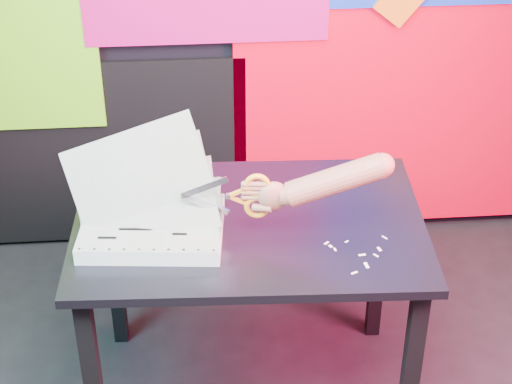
{
  "coord_description": "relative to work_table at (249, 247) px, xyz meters",
  "views": [
    {
      "loc": [
        -0.31,
        -1.69,
        2.28
      ],
      "look_at": [
        -0.14,
        0.48,
        0.87
      ],
      "focal_mm": 60.0,
      "sensor_mm": 36.0,
      "label": 1
    }
  ],
  "objects": [
    {
      "name": "scissors",
      "position": [
        -0.0,
        -0.09,
        0.25
      ],
      "size": [
        0.27,
        0.03,
        0.15
      ],
      "rotation": [
        0.0,
        0.0,
        -0.08
      ],
      "color": "silver",
      "rests_on": "printout_stack"
    },
    {
      "name": "room",
      "position": [
        0.16,
        -0.5,
        0.7
      ],
      "size": [
        3.01,
        3.01,
        2.71
      ],
      "color": "black",
      "rests_on": "ground"
    },
    {
      "name": "hand_forearm",
      "position": [
        0.21,
        -0.11,
        0.3
      ],
      "size": [
        0.43,
        0.1,
        0.19
      ],
      "rotation": [
        0.0,
        0.0,
        -0.08
      ],
      "color": "#AA5945",
      "rests_on": "work_table"
    },
    {
      "name": "backdrop",
      "position": [
        0.22,
        0.96,
        0.31
      ],
      "size": [
        2.88,
        0.05,
        2.08
      ],
      "color": "#F30020",
      "rests_on": "ground"
    },
    {
      "name": "printout_stack",
      "position": [
        -0.3,
        -0.05,
        0.14
      ],
      "size": [
        0.5,
        0.35,
        0.39
      ],
      "rotation": [
        0.0,
        0.0,
        -0.1
      ],
      "color": "beige",
      "rests_on": "work_table"
    },
    {
      "name": "paper_clippings",
      "position": [
        0.31,
        -0.2,
        0.1
      ],
      "size": [
        0.2,
        0.18,
        0.0
      ],
      "color": "#EBE7CE",
      "rests_on": "work_table"
    },
    {
      "name": "work_table",
      "position": [
        0.0,
        0.0,
        0.0
      ],
      "size": [
        1.12,
        0.77,
        0.75
      ],
      "rotation": [
        0.0,
        0.0,
        -0.04
      ],
      "color": "black",
      "rests_on": "ground"
    }
  ]
}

